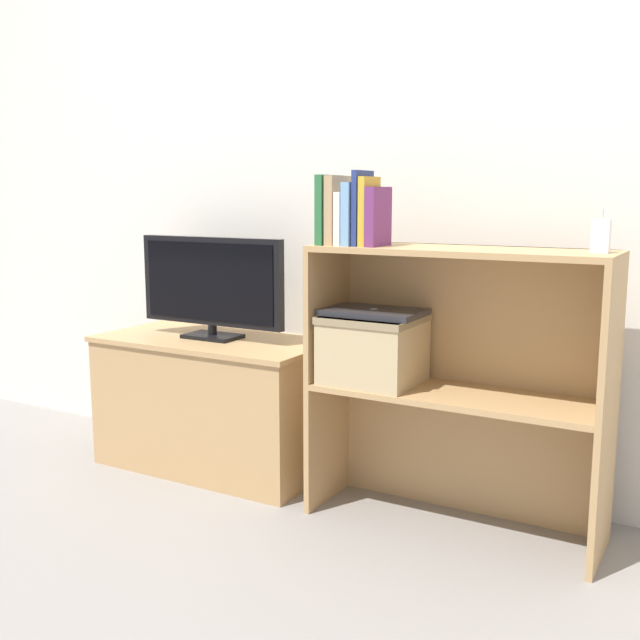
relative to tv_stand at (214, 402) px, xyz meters
The scene contains 16 objects.
ground_plane 0.63m from the tv_stand, 22.82° to the right, with size 16.00×16.00×0.00m, color gray.
wall_back 1.10m from the tv_stand, 25.96° to the left, with size 10.00×0.05×2.40m.
tv_stand is the anchor object (origin of this frame).
tv 0.48m from the tv_stand, 90.00° to the right, with size 0.66×0.14×0.40m.
bookshelf_lower_tier 1.04m from the tv_stand, ahead, with size 0.96×0.32×0.46m.
bookshelf_upper_tier 1.15m from the tv_stand, ahead, with size 0.96×0.32×0.47m.
book_forest 0.99m from the tv_stand, 11.35° to the right, with size 0.03×0.16×0.23m.
book_tan 1.01m from the tv_stand, 10.77° to the right, with size 0.03×0.14×0.23m.
book_ivory 1.01m from the tv_stand, 10.28° to the right, with size 0.02×0.14×0.17m.
book_skyblue 1.04m from the tv_stand, ahead, with size 0.03×0.15×0.21m.
book_navy 1.07m from the tv_stand, ahead, with size 0.02×0.13×0.24m.
book_mustard 1.08m from the tv_stand, ahead, with size 0.02×0.12×0.22m.
book_plum 1.10m from the tv_stand, ahead, with size 0.03×0.14×0.19m.
baby_monitor 1.62m from the tv_stand, ahead, with size 0.05×0.04×0.13m.
storage_basket_left 0.82m from the tv_stand, ahead, with size 0.31×0.29×0.23m.
laptop 0.87m from the tv_stand, ahead, with size 0.33×0.22×0.02m.
Camera 1 is at (1.30, -2.11, 1.10)m, focal length 42.00 mm.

